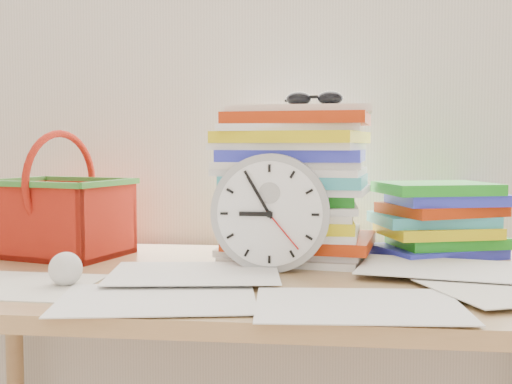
# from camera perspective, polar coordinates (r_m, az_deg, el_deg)

# --- Properties ---
(curtain) EXTENTS (2.40, 0.01, 2.50)m
(curtain) POSITION_cam_1_polar(r_m,az_deg,el_deg) (1.66, 1.03, 14.46)
(curtain) COLOR silver
(curtain) RESTS_ON room_shell
(desk) EXTENTS (1.40, 0.70, 0.75)m
(desk) POSITION_cam_1_polar(r_m,az_deg,el_deg) (1.30, -0.65, -10.52)
(desk) COLOR #A57E4D
(desk) RESTS_ON ground
(paper_stack) EXTENTS (0.36, 0.31, 0.34)m
(paper_stack) POSITION_cam_1_polar(r_m,az_deg,el_deg) (1.42, 3.38, 0.76)
(paper_stack) COLOR white
(paper_stack) RESTS_ON desk
(clock) EXTENTS (0.24, 0.05, 0.24)m
(clock) POSITION_cam_1_polar(r_m,az_deg,el_deg) (1.29, 1.31, -1.84)
(clock) COLOR #A4A4A4
(clock) RESTS_ON desk
(sunglasses) EXTENTS (0.16, 0.14, 0.03)m
(sunglasses) POSITION_cam_1_polar(r_m,az_deg,el_deg) (1.40, 5.20, 8.28)
(sunglasses) COLOR black
(sunglasses) RESTS_ON paper_stack
(book_stack) EXTENTS (0.34, 0.31, 0.17)m
(book_stack) POSITION_cam_1_polar(r_m,az_deg,el_deg) (1.51, 16.02, -2.39)
(book_stack) COLOR white
(book_stack) RESTS_ON desk
(basket) EXTENTS (0.33, 0.29, 0.28)m
(basket) POSITION_cam_1_polar(r_m,az_deg,el_deg) (1.54, -16.92, -0.25)
(basket) COLOR red
(basket) RESTS_ON desk
(crumpled_ball) EXTENTS (0.06, 0.06, 0.06)m
(crumpled_ball) POSITION_cam_1_polar(r_m,az_deg,el_deg) (1.22, -16.59, -6.55)
(crumpled_ball) COLOR white
(crumpled_ball) RESTS_ON desk
(scattered_papers) EXTENTS (1.26, 0.42, 0.02)m
(scattered_papers) POSITION_cam_1_polar(r_m,az_deg,el_deg) (1.28, -0.66, -7.01)
(scattered_papers) COLOR white
(scattered_papers) RESTS_ON desk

